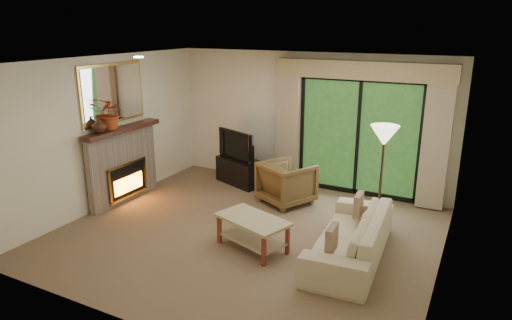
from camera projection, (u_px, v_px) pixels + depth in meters
The scene contains 22 objects.
floor at pixel (247, 233), 7.03m from camera, with size 5.50×5.50×0.00m, color brown.
ceiling at pixel (246, 61), 6.28m from camera, with size 5.50×5.50×0.00m, color silver.
wall_back at pixel (308, 121), 8.78m from camera, with size 5.00×5.00×0.00m, color beige.
wall_front at pixel (127, 213), 4.53m from camera, with size 5.00×5.00×0.00m, color beige.
wall_left at pixel (107, 132), 7.86m from camera, with size 5.00×5.00×0.00m, color beige.
wall_right at pixel (449, 181), 5.45m from camera, with size 5.00×5.00×0.00m, color beige.
fireplace at pixel (123, 164), 8.16m from camera, with size 0.24×1.70×1.37m, color gray, non-canonical shape.
mirror at pixel (113, 93), 7.83m from camera, with size 0.07×1.45×1.02m, color gold, non-canonical shape.
sliding_door at pixel (358, 137), 8.36m from camera, with size 2.26×0.10×2.16m, color black, non-canonical shape.
curtain_left at pixel (288, 126), 8.83m from camera, with size 0.45×0.18×2.35m, color tan.
curtain_right at pixel (436, 142), 7.64m from camera, with size 0.45×0.18×2.35m, color tan.
cornice at pixel (361, 70), 7.93m from camera, with size 3.20×0.24×0.32m, color tan.
media_console at pixel (240, 171), 9.14m from camera, with size 1.03×0.46×0.51m, color black.
tv at pixel (240, 145), 8.98m from camera, with size 1.02×0.13×0.59m, color black.
armchair at pixel (287, 183), 8.12m from camera, with size 0.81×0.84×0.76m, color brown.
sofa at pixel (351, 236), 6.24m from camera, with size 2.17×0.85×0.63m, color tan.
pillow_near at pixel (332, 239), 5.68m from camera, with size 0.09×0.34×0.34m, color brown.
pillow_far at pixel (358, 205), 6.75m from camera, with size 0.09×0.34×0.34m, color brown.
coffee_table at pixel (253, 233), 6.50m from camera, with size 1.04×0.57×0.47m, color tan, non-canonical shape.
floor_lamp at pixel (381, 176), 7.11m from camera, with size 0.44×0.44×1.63m, color #FFEFC6, non-canonical shape.
vase at pixel (99, 125), 7.50m from camera, with size 0.25×0.25×0.26m, color #381C13.
branches at pixel (111, 114), 7.70m from camera, with size 0.48×0.41×0.53m, color #AA441B.
Camera 1 is at (3.06, -5.63, 3.11)m, focal length 32.00 mm.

